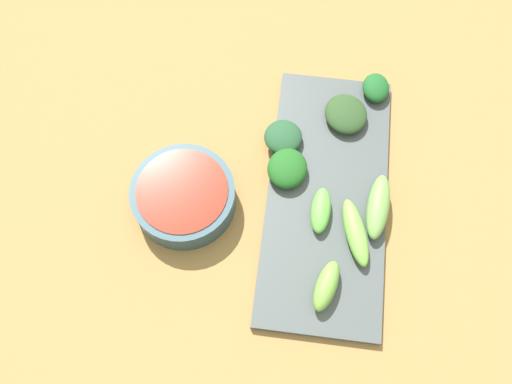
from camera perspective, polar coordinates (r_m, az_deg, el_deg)
The scene contains 11 objects.
tabletop at distance 0.78m, azimuth 0.34°, elevation -1.08°, with size 2.10×2.10×0.02m, color olive.
sauce_bowl at distance 0.75m, azimuth -7.70°, elevation -0.43°, with size 0.14×0.14×0.04m.
serving_plate at distance 0.77m, azimuth 7.50°, elevation -0.44°, with size 0.17×0.39×0.01m, color #474E4F.
broccoli_leafy_0 at distance 0.79m, azimuth 2.90°, elevation 5.85°, with size 0.06×0.06×0.02m, color #234E2E.
broccoli_stalk_1 at distance 0.74m, azimuth 10.52°, elevation -4.25°, with size 0.03×0.10×0.02m, color #75BA49.
broccoli_leafy_2 at distance 0.85m, azimuth 12.62°, elevation 10.76°, with size 0.04×0.05×0.02m, color #1B5725.
broccoli_stalk_3 at distance 0.75m, azimuth 12.84°, elevation -1.84°, with size 0.03×0.10×0.03m, color #6EA04F.
broccoli_leafy_4 at distance 0.82m, azimuth 9.54°, elevation 8.18°, with size 0.06×0.07×0.02m, color #2A4723.
broccoli_stalk_5 at distance 0.74m, azimuth 6.90°, elevation -1.96°, with size 0.03×0.07×0.02m, color #5EAE43.
broccoli_stalk_6 at distance 0.71m, azimuth 7.48°, elevation -9.87°, with size 0.03×0.07×0.03m, color #6FA442.
broccoli_leafy_7 at distance 0.76m, azimuth 3.34°, elevation 2.53°, with size 0.06×0.06×0.03m, color #1E5A1E.
Camera 1 is at (0.03, -0.28, 0.73)m, focal length 37.62 mm.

